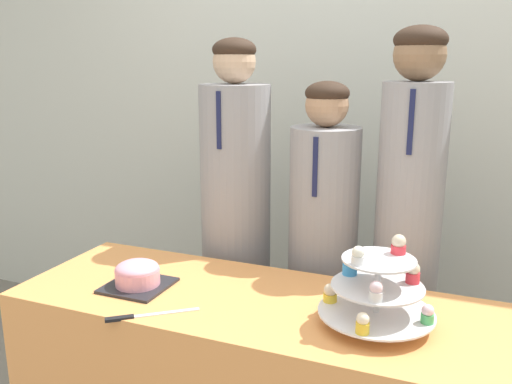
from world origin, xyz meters
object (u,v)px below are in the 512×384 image
object	(u,v)px
cupcake_stand	(377,289)
student_2	(406,251)
round_cake	(137,275)
student_1	(322,269)
student_0	(236,240)
cake_knife	(137,316)

from	to	relation	value
cupcake_stand	student_2	distance (m)	0.52
cupcake_stand	student_2	bearing A→B (deg)	87.89
cupcake_stand	student_2	world-z (taller)	student_2
round_cake	cupcake_stand	distance (m)	0.80
cupcake_stand	student_1	world-z (taller)	student_1
round_cake	cupcake_stand	bearing A→B (deg)	2.84
student_2	student_0	bearing A→B (deg)	180.00
student_1	student_0	bearing A→B (deg)	180.00
cake_knife	cupcake_stand	xyz separation A→B (m)	(0.68, 0.23, 0.11)
cupcake_stand	student_2	size ratio (longest dim) A/B	0.21
cake_knife	student_0	bearing A→B (deg)	52.69
round_cake	student_1	size ratio (longest dim) A/B	0.15
round_cake	student_0	bearing A→B (deg)	78.41
cake_knife	student_0	distance (m)	0.75
round_cake	cupcake_stand	world-z (taller)	cupcake_stand
round_cake	cake_knife	world-z (taller)	round_cake
round_cake	cake_knife	size ratio (longest dim) A/B	0.88
student_2	cupcake_stand	bearing A→B (deg)	-92.11
cupcake_stand	student_0	xyz separation A→B (m)	(-0.68, 0.52, -0.10)
cake_knife	cupcake_stand	world-z (taller)	cupcake_stand
cupcake_stand	cake_knife	bearing A→B (deg)	-161.26
cake_knife	student_2	bearing A→B (deg)	9.10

